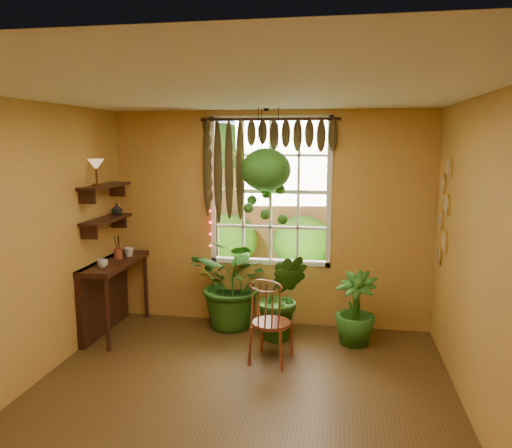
{
  "coord_description": "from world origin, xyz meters",
  "views": [
    {
      "loc": [
        0.89,
        -3.87,
        2.32
      ],
      "look_at": [
        0.01,
        1.15,
        1.47
      ],
      "focal_mm": 35.0,
      "sensor_mm": 36.0,
      "label": 1
    }
  ],
  "objects_px": {
    "windsor_chair": "(270,334)",
    "potted_plant_left": "(235,283)",
    "counter_ledge": "(107,288)",
    "hanging_basket": "(266,176)",
    "potted_plant_mid": "(282,297)"
  },
  "relations": [
    {
      "from": "windsor_chair",
      "to": "potted_plant_mid",
      "type": "xyz_separation_m",
      "value": [
        0.04,
        0.64,
        0.21
      ]
    },
    {
      "from": "potted_plant_left",
      "to": "potted_plant_mid",
      "type": "height_order",
      "value": "potted_plant_left"
    },
    {
      "from": "potted_plant_left",
      "to": "hanging_basket",
      "type": "relative_size",
      "value": 0.85
    },
    {
      "from": "potted_plant_mid",
      "to": "hanging_basket",
      "type": "relative_size",
      "value": 0.76
    },
    {
      "from": "counter_ledge",
      "to": "potted_plant_mid",
      "type": "xyz_separation_m",
      "value": [
        2.13,
        0.11,
        -0.03
      ]
    },
    {
      "from": "counter_ledge",
      "to": "potted_plant_mid",
      "type": "bearing_deg",
      "value": 2.93
    },
    {
      "from": "windsor_chair",
      "to": "potted_plant_left",
      "type": "distance_m",
      "value": 1.13
    },
    {
      "from": "counter_ledge",
      "to": "potted_plant_left",
      "type": "height_order",
      "value": "potted_plant_left"
    },
    {
      "from": "windsor_chair",
      "to": "potted_plant_left",
      "type": "height_order",
      "value": "potted_plant_left"
    },
    {
      "from": "counter_ledge",
      "to": "potted_plant_mid",
      "type": "distance_m",
      "value": 2.14
    },
    {
      "from": "potted_plant_left",
      "to": "hanging_basket",
      "type": "distance_m",
      "value": 1.39
    },
    {
      "from": "potted_plant_left",
      "to": "hanging_basket",
      "type": "height_order",
      "value": "hanging_basket"
    },
    {
      "from": "counter_ledge",
      "to": "hanging_basket",
      "type": "distance_m",
      "value": 2.36
    },
    {
      "from": "counter_ledge",
      "to": "potted_plant_mid",
      "type": "height_order",
      "value": "potted_plant_mid"
    },
    {
      "from": "potted_plant_left",
      "to": "hanging_basket",
      "type": "bearing_deg",
      "value": -6.57
    }
  ]
}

